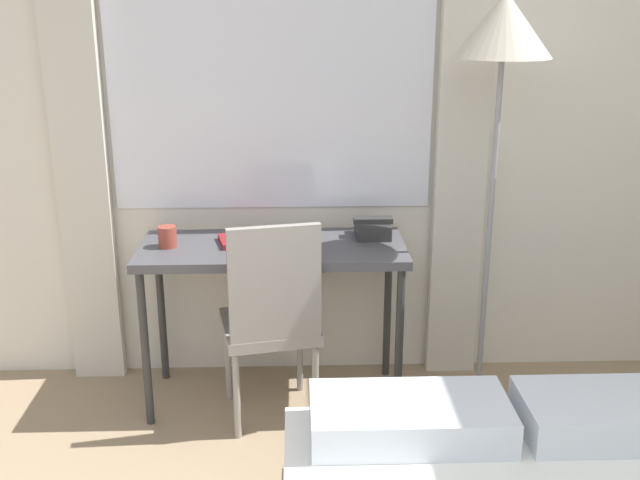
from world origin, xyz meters
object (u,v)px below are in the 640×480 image
standing_lamp (502,58)px  desk (273,260)px  mug (167,237)px  desk_chair (271,314)px  book (248,239)px  telephone (373,228)px

standing_lamp → desk: bearing=173.7°
standing_lamp → mug: standing_lamp is taller
desk_chair → book: 0.37m
telephone → book: telephone is taller
desk_chair → telephone: (0.46, 0.32, 0.28)m
desk_chair → standing_lamp: standing_lamp is taller
desk → standing_lamp: (0.94, -0.10, 0.88)m
desk → mug: 0.47m
telephone → mug: (-0.91, -0.12, 0.01)m
desk → book: book is taller
desk → telephone: size_ratio=6.62×
standing_lamp → telephone: size_ratio=10.27×
standing_lamp → mug: size_ratio=19.58×
desk_chair → mug: 0.57m
desk → book: bearing=159.9°
telephone → book: bearing=-173.2°
telephone → mug: size_ratio=1.91×
mug → desk: bearing=1.6°
desk → mug: bearing=-178.4°
standing_lamp → book: size_ratio=6.43×
desk → desk_chair: size_ratio=1.25×
desk_chair → standing_lamp: 1.41m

